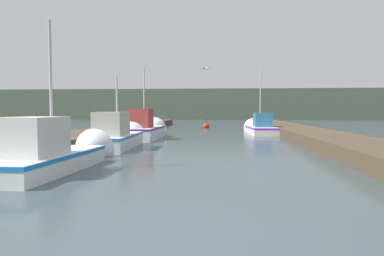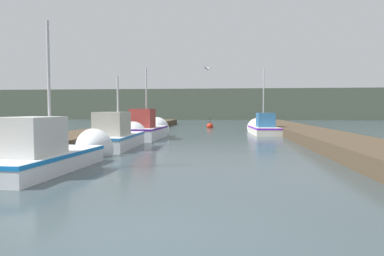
% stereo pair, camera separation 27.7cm
% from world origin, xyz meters
% --- Properties ---
extents(ground_plane, '(200.00, 200.00, 0.00)m').
position_xyz_m(ground_plane, '(0.00, 0.00, 0.00)').
color(ground_plane, '#38474C').
extents(dock_left, '(2.67, 40.00, 0.53)m').
position_xyz_m(dock_left, '(-5.97, 16.00, 0.26)').
color(dock_left, '#4C3D2B').
rests_on(dock_left, ground_plane).
extents(dock_right, '(2.67, 40.00, 0.53)m').
position_xyz_m(dock_right, '(5.97, 16.00, 0.26)').
color(dock_right, '#4C3D2B').
rests_on(dock_right, ground_plane).
extents(distant_shore_ridge, '(120.00, 16.00, 5.16)m').
position_xyz_m(distant_shore_ridge, '(0.00, 60.21, 2.58)').
color(distant_shore_ridge, '#4C5647').
rests_on(distant_shore_ridge, ground_plane).
extents(fishing_boat_0, '(1.81, 5.33, 4.59)m').
position_xyz_m(fishing_boat_0, '(-3.72, 5.07, 0.44)').
color(fishing_boat_0, silver).
rests_on(fishing_boat_0, ground_plane).
extents(fishing_boat_1, '(1.73, 5.31, 3.60)m').
position_xyz_m(fishing_boat_1, '(-3.66, 10.76, 0.50)').
color(fishing_boat_1, silver).
rests_on(fishing_boat_1, ground_plane).
extents(fishing_boat_2, '(1.87, 5.28, 4.58)m').
position_xyz_m(fishing_boat_2, '(-3.46, 15.52, 0.51)').
color(fishing_boat_2, silver).
rests_on(fishing_boat_2, ground_plane).
extents(fishing_boat_3, '(1.89, 5.41, 5.01)m').
position_xyz_m(fishing_boat_3, '(3.68, 20.01, 0.40)').
color(fishing_boat_3, silver).
rests_on(fishing_boat_3, ground_plane).
extents(mooring_piling_1, '(0.26, 0.26, 1.26)m').
position_xyz_m(mooring_piling_1, '(-4.50, 14.52, 0.64)').
color(mooring_piling_1, '#473523').
rests_on(mooring_piling_1, ground_plane).
extents(channel_buoy, '(0.58, 0.58, 1.08)m').
position_xyz_m(channel_buoy, '(-0.31, 27.08, 0.17)').
color(channel_buoy, red).
rests_on(channel_buoy, ground_plane).
extents(seagull_lead, '(0.44, 0.50, 0.12)m').
position_xyz_m(seagull_lead, '(0.21, 13.00, 3.72)').
color(seagull_lead, white).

